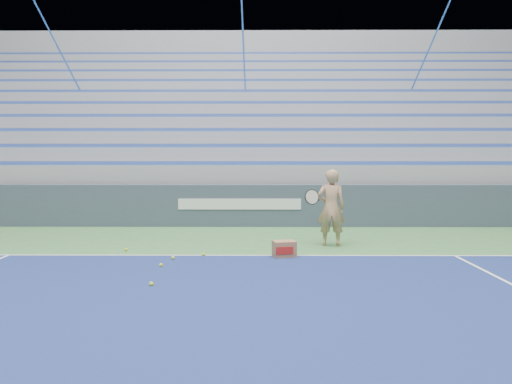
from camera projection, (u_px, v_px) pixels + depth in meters
sponsor_barrier at (240, 205)px, 13.14m from camera, size 30.00×0.32×1.10m
bleachers at (246, 143)px, 18.72m from camera, size 31.00×9.15×7.30m
tennis_player at (331, 208)px, 10.20m from camera, size 0.90×0.82×1.57m
ball_box at (284, 249)px, 9.07m from camera, size 0.45×0.38×0.30m
tennis_ball_0 at (161, 265)px, 8.25m from camera, size 0.07×0.07×0.07m
tennis_ball_1 at (151, 284)px, 7.03m from camera, size 0.07×0.07×0.07m
tennis_ball_2 at (173, 258)px, 8.84m from camera, size 0.07×0.07×0.07m
tennis_ball_3 at (126, 250)px, 9.65m from camera, size 0.07×0.07×0.07m
tennis_ball_4 at (204, 255)px, 9.15m from camera, size 0.07×0.07×0.07m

